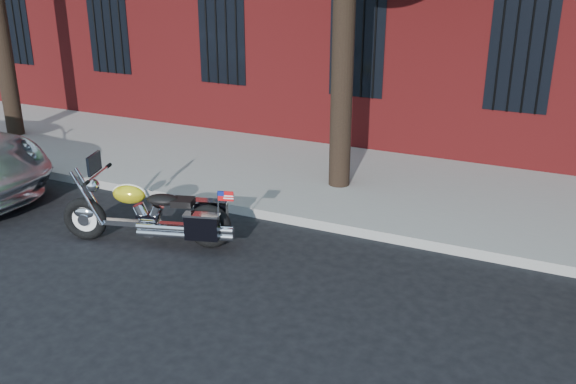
% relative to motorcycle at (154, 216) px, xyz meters
% --- Properties ---
extents(ground, '(120.00, 120.00, 0.00)m').
position_rel_motorcycle_xyz_m(ground, '(1.13, 0.13, -0.44)').
color(ground, black).
rests_on(ground, ground).
extents(curb, '(40.00, 0.16, 0.15)m').
position_rel_motorcycle_xyz_m(curb, '(1.13, 1.51, -0.37)').
color(curb, gray).
rests_on(curb, ground).
extents(sidewalk, '(40.00, 3.60, 0.15)m').
position_rel_motorcycle_xyz_m(sidewalk, '(1.13, 3.39, -0.37)').
color(sidewalk, gray).
rests_on(sidewalk, ground).
extents(motorcycle, '(2.58, 1.17, 1.30)m').
position_rel_motorcycle_xyz_m(motorcycle, '(0.00, 0.00, 0.00)').
color(motorcycle, black).
rests_on(motorcycle, ground).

